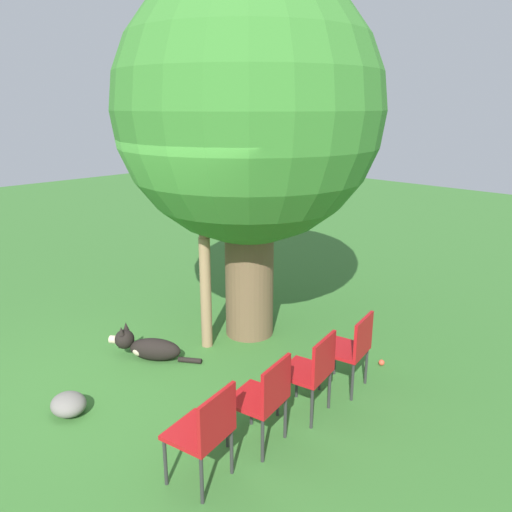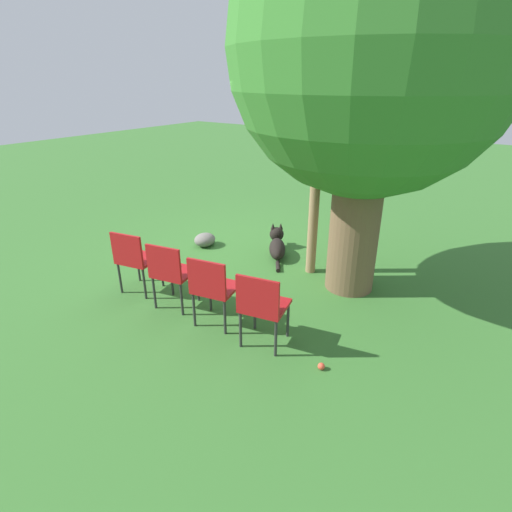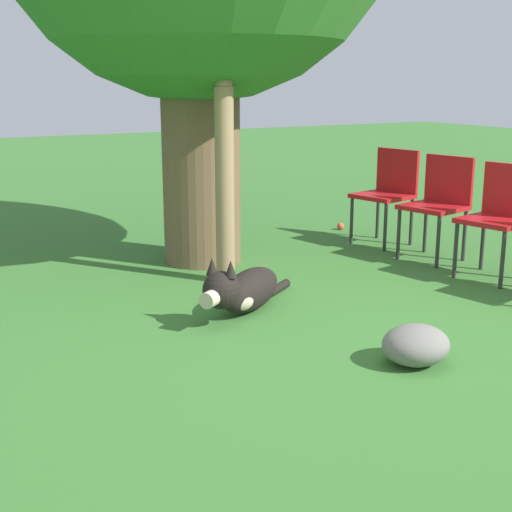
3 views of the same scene
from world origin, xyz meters
The scene contains 10 objects.
ground_plane centered at (0.00, 0.00, 0.00)m, with size 30.00×30.00×0.00m, color #38702D.
oak_tree centered at (0.12, 1.41, 2.76)m, with size 3.11×3.11×4.36m.
dog centered at (-0.24, 0.07, 0.15)m, with size 0.97×0.70×0.42m.
fence_post centered at (0.00, 0.78, 0.74)m, with size 0.13×0.13×1.46m.
red_chair_0 centered at (1.80, -0.76, 0.49)m, with size 0.50×0.51×0.83m.
red_chair_1 centered at (1.81, -0.11, 0.49)m, with size 0.50×0.51×0.83m.
red_chair_2 centered at (1.82, 0.53, 0.49)m, with size 0.50×0.51×0.83m.
red_chair_3 centered at (1.83, 1.18, 0.49)m, with size 0.50×0.51×0.83m.
tennis_ball centered at (1.81, 1.85, 0.03)m, with size 0.07×0.07×0.07m.
garden_rock centered at (0.14, -1.09, 0.10)m, with size 0.36×0.32×0.21m.
Camera 2 is at (4.64, 3.06, 2.53)m, focal length 28.00 mm.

